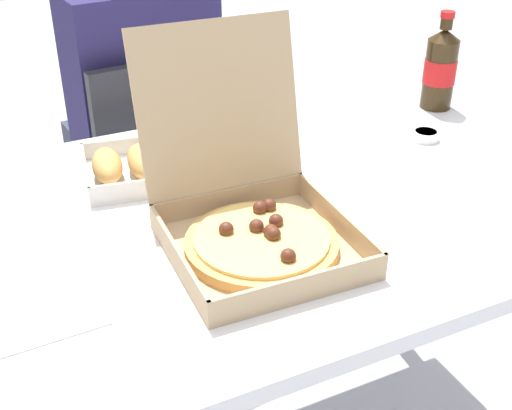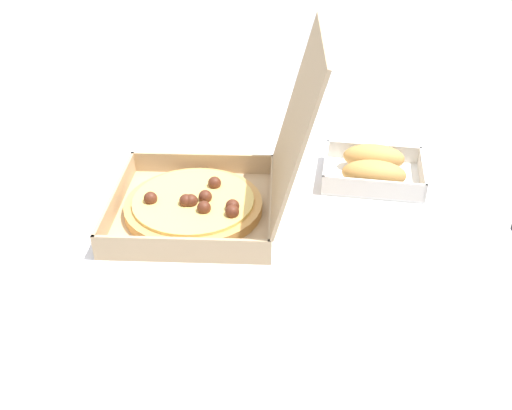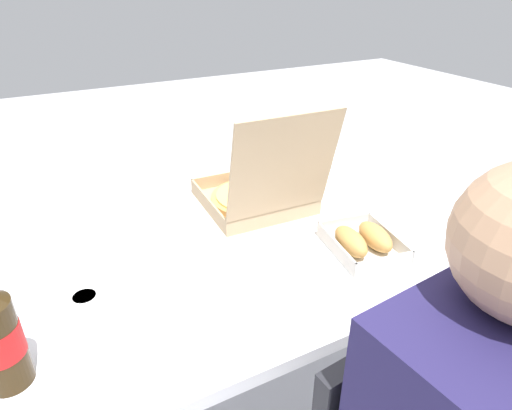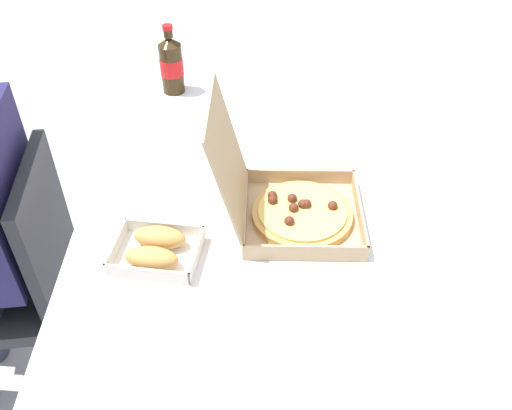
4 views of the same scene
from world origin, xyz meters
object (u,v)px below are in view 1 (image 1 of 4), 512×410
Objects in this scene: chair at (152,175)px; cola_bottle at (440,68)px; diner_person at (137,95)px; dipping_sauce_cup at (426,135)px; pizza_box_open at (254,218)px; bread_side_box at (125,166)px; paper_menu at (22,315)px.

chair is 0.79m from cola_bottle.
dipping_sauce_cup is (0.45, -0.61, 0.05)m from diner_person.
dipping_sauce_cup is at bearing -53.51° from diner_person.
diner_person reaches higher than cola_bottle.
pizza_box_open is 0.54m from dipping_sauce_cup.
chair is at bearing 68.50° from bread_side_box.
bread_side_box reaches higher than paper_menu.
cola_bottle reaches higher than bread_side_box.
chair is 2.30× the size of pizza_box_open.
chair is 3.93× the size of bread_side_box.
bread_side_box is at bearing -177.44° from cola_bottle.
bread_side_box is (-0.17, -0.50, 0.06)m from diner_person.
chair reaches higher than paper_menu.
bread_side_box is 0.63m from dipping_sauce_cup.
chair is 3.95× the size of paper_menu.
dipping_sauce_cup reaches higher than paper_menu.
chair is 0.55m from bread_side_box.
chair is at bearing 59.49° from paper_menu.
cola_bottle is (0.58, -0.41, 0.34)m from chair.
paper_menu is at bearing -165.29° from dipping_sauce_cup.
pizza_box_open is 1.72× the size of paper_menu.
paper_menu is at bearing -175.58° from pizza_box_open.
bread_side_box is at bearing -111.50° from chair.
diner_person is at bearing 71.34° from bread_side_box.
bread_side_box is at bearing 112.05° from pizza_box_open.
pizza_box_open is (-0.05, -0.75, 0.29)m from chair.
bread_side_box is at bearing -108.66° from diner_person.
chair is 0.72× the size of diner_person.
cola_bottle is 1.07× the size of paper_menu.
paper_menu is at bearing -116.33° from diner_person.
diner_person is 20.54× the size of dipping_sauce_cup.
cola_bottle is at bearing 2.56° from bread_side_box.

